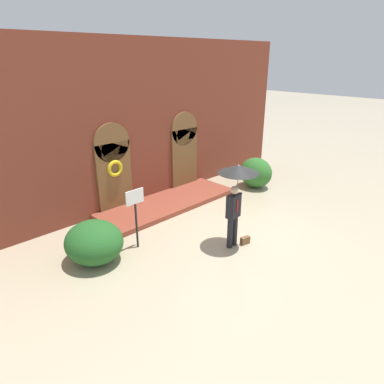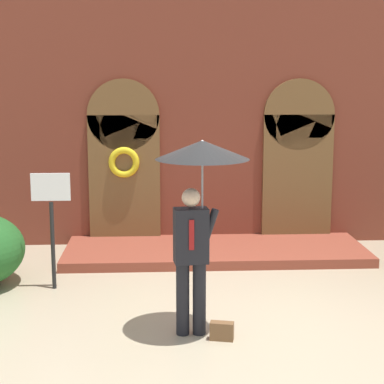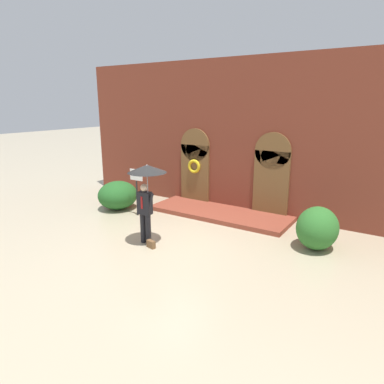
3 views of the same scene
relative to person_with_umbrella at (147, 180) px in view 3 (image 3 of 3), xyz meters
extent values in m
plane|color=tan|center=(0.50, 0.37, -1.91)|extent=(80.00, 80.00, 0.00)
cube|color=brown|center=(0.50, 4.57, 0.89)|extent=(14.00, 0.50, 5.60)
cube|color=brown|center=(-1.10, 4.28, -0.71)|extent=(1.30, 0.08, 2.40)
cylinder|color=brown|center=(-1.10, 4.28, 0.49)|extent=(1.30, 0.08, 1.30)
cube|color=brown|center=(2.10, 4.28, -0.71)|extent=(1.30, 0.08, 2.40)
cylinder|color=brown|center=(2.10, 4.28, 0.49)|extent=(1.30, 0.08, 1.30)
torus|color=yellow|center=(-1.10, 4.21, -0.36)|extent=(0.56, 0.12, 0.56)
cube|color=brown|center=(0.50, 3.42, -1.83)|extent=(5.20, 1.80, 0.16)
cylinder|color=black|center=(-0.20, 0.00, -1.46)|extent=(0.16, 0.16, 0.90)
cylinder|color=black|center=(0.00, 0.00, -1.46)|extent=(0.16, 0.16, 0.90)
cube|color=black|center=(-0.10, 0.00, -0.68)|extent=(0.42, 0.28, 0.66)
cube|color=#A51919|center=(-0.10, -0.13, -0.64)|extent=(0.06, 0.02, 0.36)
sphere|color=beige|center=(-0.10, 0.00, -0.22)|extent=(0.22, 0.22, 0.22)
cylinder|color=black|center=(0.12, 0.00, -0.58)|extent=(0.22, 0.09, 0.46)
cylinder|color=gray|center=(0.03, 0.00, -0.26)|extent=(0.02, 0.02, 0.98)
cone|color=black|center=(0.03, 0.00, 0.34)|extent=(1.10, 1.10, 0.22)
cone|color=white|center=(0.03, 0.00, 0.35)|extent=(0.60, 0.61, 0.20)
cube|color=brown|center=(0.26, -0.20, -1.80)|extent=(0.30, 0.18, 0.22)
cylinder|color=black|center=(-2.03, 1.81, -1.26)|extent=(0.06, 0.06, 1.30)
cube|color=white|center=(-2.03, 1.81, -0.39)|extent=(0.56, 0.03, 0.40)
ellipsoid|color=#235B23|center=(-3.22, 2.02, -1.37)|extent=(1.46, 1.57, 1.09)
ellipsoid|color=#2D6B28|center=(4.22, 2.33, -1.30)|extent=(1.15, 1.35, 1.22)
camera|label=1|loc=(-6.79, -5.24, 3.09)|focal=32.00mm
camera|label=2|loc=(-0.48, -7.35, 1.17)|focal=60.00mm
camera|label=3|loc=(6.16, -7.18, 2.13)|focal=32.00mm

